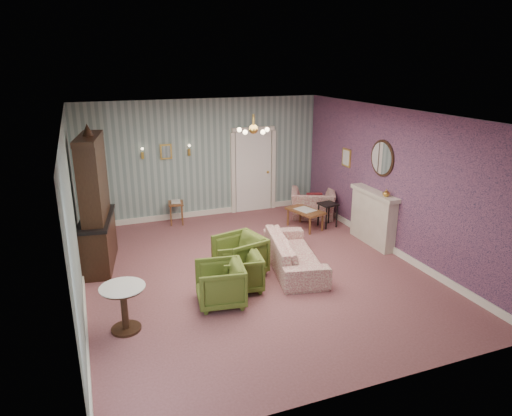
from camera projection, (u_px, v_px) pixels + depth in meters
name	position (u px, v px, depth m)	size (l,w,h in m)	color
floor	(254.00, 271.00, 8.66)	(7.00, 7.00, 0.00)	#844D50
ceiling	(253.00, 114.00, 7.77)	(7.00, 7.00, 0.00)	white
wall_back	(203.00, 159.00, 11.32)	(6.00, 6.00, 0.00)	slate
wall_front	(365.00, 281.00, 5.10)	(6.00, 6.00, 0.00)	slate
wall_left	(73.00, 217.00, 7.19)	(7.00, 7.00, 0.00)	slate
wall_right	(394.00, 182.00, 9.23)	(7.00, 7.00, 0.00)	slate
wall_right_floral	(393.00, 182.00, 9.23)	(7.00, 7.00, 0.00)	#A85471
door	(253.00, 170.00, 11.84)	(1.12, 0.12, 2.16)	white
olive_chair_a	(220.00, 282.00, 7.40)	(0.74, 0.69, 0.76)	#506021
olive_chair_b	(240.00, 270.00, 7.89)	(0.69, 0.65, 0.71)	#506021
olive_chair_c	(240.00, 253.00, 8.44)	(0.78, 0.73, 0.81)	#506021
sofa_chintz	(294.00, 248.00, 8.69)	(2.09, 0.61, 0.82)	#953C45
wingback_chair	(313.00, 199.00, 11.49)	(1.06, 0.69, 0.93)	#953C45
dresser	(94.00, 199.00, 8.53)	(0.55, 1.59, 2.64)	black
fireplace	(373.00, 218.00, 9.81)	(0.30, 1.40, 1.16)	beige
mantel_vase	(386.00, 193.00, 9.25)	(0.15, 0.15, 0.15)	gold
oval_mirror	(382.00, 158.00, 9.45)	(0.04, 0.76, 0.84)	white
framed_print	(347.00, 158.00, 10.73)	(0.04, 0.34, 0.42)	gold
coffee_table	(305.00, 219.00, 10.80)	(0.49, 0.89, 0.45)	brown
side_table_black	(328.00, 215.00, 10.88)	(0.38, 0.38, 0.57)	black
pedestal_table	(124.00, 308.00, 6.68)	(0.65, 0.65, 0.71)	black
nesting_table	(176.00, 212.00, 11.10)	(0.34, 0.44, 0.57)	brown
gilt_mirror_back	(166.00, 152.00, 10.90)	(0.28, 0.06, 0.36)	gold
sconce_left	(142.00, 154.00, 10.70)	(0.16, 0.12, 0.30)	gold
sconce_right	(189.00, 150.00, 11.07)	(0.16, 0.12, 0.30)	gold
chandelier	(253.00, 130.00, 7.85)	(0.56, 0.56, 0.36)	gold
burgundy_cushion	(314.00, 200.00, 11.33)	(0.38, 0.10, 0.38)	maroon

